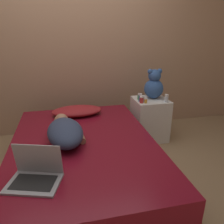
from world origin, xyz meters
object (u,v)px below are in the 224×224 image
object	(u,v)px
pillow	(77,111)
bottle_white	(145,99)
person_lying	(65,131)
bottle_amber	(146,101)
bottle_clear	(166,98)
teddy_bear	(154,86)
bottle_red	(141,100)
laptop	(35,174)
bottle_green	(139,97)
bottle_blue	(140,98)

from	to	relation	value
pillow	bottle_white	xyz separation A→B (m)	(0.86, -0.09, 0.12)
person_lying	bottle_amber	distance (m)	1.14
pillow	bottle_amber	size ratio (longest dim) A/B	9.29
bottle_clear	teddy_bear	bearing A→B (deg)	114.32
pillow	bottle_clear	distance (m)	1.15
bottle_red	laptop	bearing A→B (deg)	-137.10
person_lying	bottle_green	xyz separation A→B (m)	(0.99, 0.69, 0.08)
bottle_green	bottle_amber	size ratio (longest dim) A/B	1.16
person_lying	laptop	xyz separation A→B (m)	(-0.22, -0.57, -0.04)
bottle_red	person_lying	bearing A→B (deg)	-150.92
laptop	bottle_amber	size ratio (longest dim) A/B	6.23
bottle_white	bottle_blue	distance (m)	0.06
person_lying	bottle_red	world-z (taller)	bottle_red
teddy_bear	bottle_clear	distance (m)	0.26
bottle_clear	bottle_white	xyz separation A→B (m)	(-0.27, 0.07, -0.01)
bottle_amber	person_lying	bearing A→B (deg)	-152.88
person_lying	bottle_clear	distance (m)	1.39
teddy_bear	bottle_white	distance (m)	0.26
teddy_bear	bottle_amber	xyz separation A→B (m)	(-0.18, -0.19, -0.14)
teddy_bear	bottle_clear	world-z (taller)	teddy_bear
bottle_clear	bottle_green	size ratio (longest dim) A/B	1.29
bottle_clear	bottle_white	distance (m)	0.28
person_lying	bottle_amber	xyz separation A→B (m)	(1.02, 0.52, 0.07)
laptop	bottle_clear	size ratio (longest dim) A/B	4.17
bottle_blue	bottle_amber	distance (m)	0.09
bottle_white	bottle_green	bearing A→B (deg)	105.25
person_lying	bottle_clear	size ratio (longest dim) A/B	7.35
bottle_clear	bottle_white	world-z (taller)	bottle_clear
person_lying	bottle_clear	xyz separation A→B (m)	(1.29, 0.50, 0.09)
bottle_red	bottle_green	world-z (taller)	bottle_red
person_lying	bottle_blue	world-z (taller)	bottle_blue
pillow	bottle_amber	world-z (taller)	bottle_amber
bottle_amber	pillow	bearing A→B (deg)	170.74
bottle_white	laptop	bearing A→B (deg)	-137.62
person_lying	bottle_amber	size ratio (longest dim) A/B	10.97
person_lying	laptop	size ratio (longest dim) A/B	1.76
pillow	teddy_bear	world-z (taller)	teddy_bear
pillow	bottle_white	world-z (taller)	bottle_white
bottle_white	bottle_blue	size ratio (longest dim) A/B	0.73
pillow	laptop	size ratio (longest dim) A/B	1.49
bottle_white	bottle_green	xyz separation A→B (m)	(-0.03, 0.12, 0.00)
bottle_white	bottle_amber	size ratio (longest dim) A/B	1.14
pillow	laptop	world-z (taller)	laptop
bottle_clear	bottle_white	size ratio (longest dim) A/B	1.31
pillow	teddy_bear	bearing A→B (deg)	2.60
teddy_bear	bottle_blue	world-z (taller)	teddy_bear
bottle_red	bottle_blue	world-z (taller)	bottle_blue
bottle_blue	bottle_clear	bearing A→B (deg)	-16.68
bottle_clear	bottle_white	bearing A→B (deg)	166.21
person_lying	bottle_green	bearing A→B (deg)	29.39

